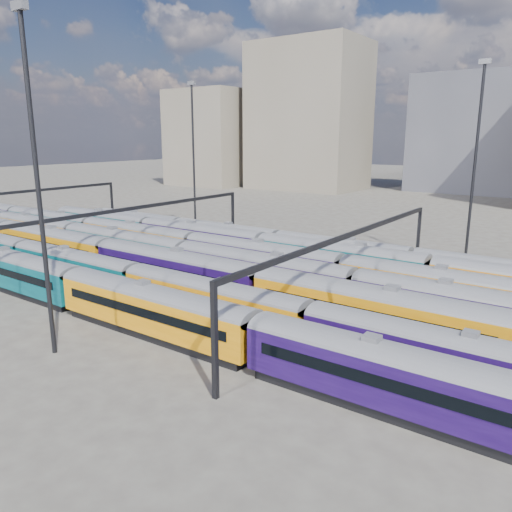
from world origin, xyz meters
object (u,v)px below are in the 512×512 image
Objects in this scene: rake_0 at (401,373)px; mast_2 at (37,175)px; rake_2 at (176,266)px; rake_1 at (211,297)px.

rake_0 is 5.86× the size of mast_2.
rake_0 is at bearing -19.21° from rake_2.
rake_2 is (-9.38, 5.00, 0.33)m from rake_1.
rake_2 reaches higher than rake_0.
rake_1 is at bearing 165.50° from rake_0.
rake_2 is at bearing 151.93° from rake_1.
rake_0 is 28.67m from mast_2.
rake_0 is at bearing 15.38° from mast_2.
rake_1 is 3.94× the size of mast_2.
mast_2 is (3.26, -17.00, 11.03)m from rake_2.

